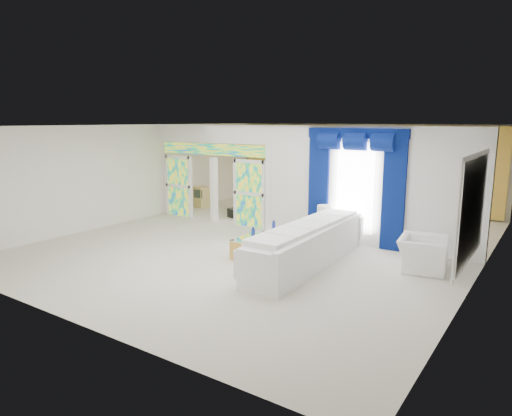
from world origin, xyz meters
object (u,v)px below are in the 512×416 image
Objects in this scene: coffee_table at (264,243)px; grand_piano at (266,198)px; console_table at (334,236)px; white_sofa at (308,247)px; armchair at (423,254)px.

grand_piano is at bearing 122.44° from coffee_table.
grand_piano is (-3.88, 2.76, 0.23)m from console_table.
coffee_table is at bearing -38.79° from grand_piano.
grand_piano reaches higher than white_sofa.
white_sofa is 1.40m from coffee_table.
armchair is at bearing 24.20° from white_sofa.
armchair is (3.53, 0.76, 0.14)m from coffee_table.
white_sofa is 2.43m from armchair.
grand_piano is at bearing 52.55° from armchair.
console_table is at bearing 54.82° from coffee_table.
console_table is at bearing -16.63° from grand_piano.
white_sofa is at bearing 108.18° from armchair.
console_table is 4.77m from grand_piano.
armchair is 7.24m from grand_piano.
grand_piano is (-6.29, 3.58, 0.08)m from armchair.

